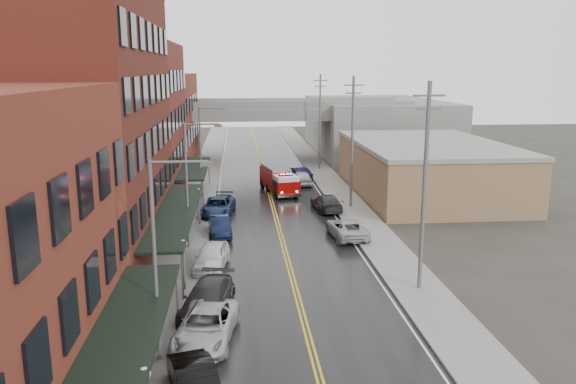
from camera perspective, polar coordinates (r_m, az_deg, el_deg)
road at (r=46.79m, az=-1.08°, el=-3.23°), size 11.00×160.00×0.02m
sidewalk_left at (r=46.84m, az=-10.04°, el=-3.32°), size 3.00×160.00×0.15m
sidewalk_right at (r=47.83m, az=7.69°, el=-2.91°), size 3.00×160.00×0.15m
curb_left at (r=46.72m, az=-8.02°, el=-3.29°), size 0.30×160.00×0.15m
curb_right at (r=47.50m, az=5.74°, el=-2.97°), size 0.30×160.00×0.15m
brick_building_b at (r=39.42m, az=-20.14°, el=6.39°), size 9.00×20.00×18.00m
brick_building_c at (r=56.58m, az=-15.57°, el=6.77°), size 9.00×15.00×15.00m
brick_building_far at (r=73.93m, az=-13.14°, el=6.95°), size 9.00×20.00×12.00m
tan_building at (r=59.08m, az=13.86°, el=2.19°), size 14.00×22.00×5.00m
right_far_block at (r=87.98m, az=8.82°, el=6.65°), size 18.00×30.00×8.00m
awning_0 at (r=21.67m, az=-16.53°, el=-14.53°), size 2.60×16.00×3.09m
awning_1 at (r=39.38m, az=-11.29°, el=-1.99°), size 2.60×18.00×3.09m
awning_2 at (r=56.43m, az=-9.49°, el=2.41°), size 2.60×13.00×3.09m
globe_lamp_1 at (r=32.77m, az=-10.57°, el=-6.15°), size 0.44×0.44×3.12m
globe_lamp_2 at (r=46.22m, az=-9.03°, el=-0.63°), size 0.44×0.44×3.12m
street_lamp_0 at (r=24.34m, az=-12.87°, el=-5.70°), size 2.64×0.22×9.00m
street_lamp_1 at (r=39.78m, az=-9.92°, el=1.45°), size 2.64×0.22×9.00m
street_lamp_2 at (r=55.54m, az=-8.64°, el=4.58°), size 2.64×0.22×9.00m
utility_pole_0 at (r=32.33m, az=13.70°, el=0.79°), size 1.80×0.24×12.00m
utility_pole_1 at (r=51.41m, az=6.54°, el=5.28°), size 1.80×0.24×12.00m
utility_pole_2 at (r=71.00m, az=3.26°, el=7.29°), size 1.80×0.24×12.00m
overpass at (r=77.29m, az=-2.84°, el=7.47°), size 40.00×10.00×7.50m
fire_truck at (r=57.96m, az=-0.92°, el=1.27°), size 4.05×7.50×2.62m
parked_car_left_2 at (r=27.45m, az=-8.32°, el=-13.32°), size 3.34×5.84×1.53m
parked_car_left_3 at (r=30.32m, az=-8.19°, el=-10.68°), size 3.25×5.80×1.59m
parked_car_left_4 at (r=36.66m, az=-7.76°, el=-6.51°), size 2.54×4.94×1.61m
parked_car_left_5 at (r=43.82m, az=-6.93°, el=-3.46°), size 2.02×4.44×1.41m
parked_car_left_6 at (r=49.61m, az=-7.12°, el=-1.51°), size 3.25×5.83×1.54m
parked_car_left_7 at (r=51.18m, az=-6.72°, el=-1.17°), size 2.34×4.83×1.35m
parked_car_right_0 at (r=43.11m, az=6.00°, el=-3.67°), size 2.80×5.43×1.46m
parked_car_right_1 at (r=51.04m, az=3.94°, el=-1.08°), size 2.55×5.26×1.48m
parked_car_right_2 at (r=62.28m, az=1.36°, el=1.45°), size 2.20×4.73×1.57m
parked_car_right_3 at (r=64.41m, az=0.95°, el=1.85°), size 3.19×5.25×1.63m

